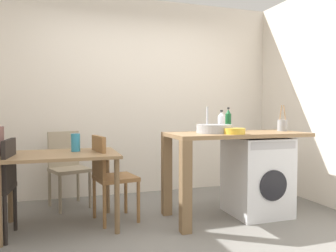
{
  "coord_description": "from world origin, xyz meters",
  "views": [
    {
      "loc": [
        -0.95,
        -2.82,
        1.16
      ],
      "look_at": [
        0.13,
        0.45,
        1.0
      ],
      "focal_mm": 35.4,
      "sensor_mm": 36.0,
      "label": 1
    }
  ],
  "objects_px": {
    "dining_table": "(60,163)",
    "chair_spare_by_wall": "(67,164)",
    "chair_opposite": "(109,173)",
    "bottle_squat_brown": "(228,120)",
    "vase": "(76,143)",
    "bottle_tall_green": "(221,122)",
    "mixing_bowl": "(234,131)",
    "washing_machine": "(257,176)",
    "utensil_crock": "(282,125)"
  },
  "relations": [
    {
      "from": "chair_opposite",
      "to": "washing_machine",
      "type": "relative_size",
      "value": 1.05
    },
    {
      "from": "washing_machine",
      "to": "vase",
      "type": "xyz_separation_m",
      "value": [
        -1.93,
        0.33,
        0.4
      ]
    },
    {
      "from": "washing_machine",
      "to": "bottle_tall_green",
      "type": "bearing_deg",
      "value": 154.13
    },
    {
      "from": "chair_spare_by_wall",
      "to": "utensil_crock",
      "type": "relative_size",
      "value": 3.0
    },
    {
      "from": "mixing_bowl",
      "to": "chair_spare_by_wall",
      "type": "bearing_deg",
      "value": 143.38
    },
    {
      "from": "utensil_crock",
      "to": "chair_spare_by_wall",
      "type": "bearing_deg",
      "value": 158.32
    },
    {
      "from": "washing_machine",
      "to": "vase",
      "type": "relative_size",
      "value": 4.7
    },
    {
      "from": "bottle_squat_brown",
      "to": "dining_table",
      "type": "bearing_deg",
      "value": -179.22
    },
    {
      "from": "chair_opposite",
      "to": "chair_spare_by_wall",
      "type": "relative_size",
      "value": 1.0
    },
    {
      "from": "bottle_tall_green",
      "to": "vase",
      "type": "height_order",
      "value": "bottle_tall_green"
    },
    {
      "from": "chair_spare_by_wall",
      "to": "washing_machine",
      "type": "bearing_deg",
      "value": 134.07
    },
    {
      "from": "vase",
      "to": "dining_table",
      "type": "bearing_deg",
      "value": -146.31
    },
    {
      "from": "mixing_bowl",
      "to": "bottle_tall_green",
      "type": "bearing_deg",
      "value": 82.9
    },
    {
      "from": "bottle_squat_brown",
      "to": "vase",
      "type": "height_order",
      "value": "bottle_squat_brown"
    },
    {
      "from": "washing_machine",
      "to": "chair_spare_by_wall",
      "type": "bearing_deg",
      "value": 153.6
    },
    {
      "from": "chair_spare_by_wall",
      "to": "mixing_bowl",
      "type": "bearing_deg",
      "value": 123.86
    },
    {
      "from": "chair_spare_by_wall",
      "to": "vase",
      "type": "xyz_separation_m",
      "value": [
        0.07,
        -0.67,
        0.32
      ]
    },
    {
      "from": "washing_machine",
      "to": "vase",
      "type": "height_order",
      "value": "vase"
    },
    {
      "from": "dining_table",
      "to": "mixing_bowl",
      "type": "bearing_deg",
      "value": -14.13
    },
    {
      "from": "chair_opposite",
      "to": "utensil_crock",
      "type": "height_order",
      "value": "utensil_crock"
    },
    {
      "from": "chair_spare_by_wall",
      "to": "mixing_bowl",
      "type": "height_order",
      "value": "mixing_bowl"
    },
    {
      "from": "bottle_squat_brown",
      "to": "utensil_crock",
      "type": "height_order",
      "value": "utensil_crock"
    },
    {
      "from": "chair_opposite",
      "to": "bottle_squat_brown",
      "type": "xyz_separation_m",
      "value": [
        1.38,
        -0.01,
        0.54
      ]
    },
    {
      "from": "dining_table",
      "to": "utensil_crock",
      "type": "xyz_separation_m",
      "value": [
        2.45,
        -0.17,
        0.35
      ]
    },
    {
      "from": "washing_machine",
      "to": "utensil_crock",
      "type": "relative_size",
      "value": 2.87
    },
    {
      "from": "vase",
      "to": "bottle_tall_green",
      "type": "bearing_deg",
      "value": -5.58
    },
    {
      "from": "washing_machine",
      "to": "bottle_squat_brown",
      "type": "distance_m",
      "value": 0.7
    },
    {
      "from": "vase",
      "to": "bottle_squat_brown",
      "type": "bearing_deg",
      "value": -2.51
    },
    {
      "from": "utensil_crock",
      "to": "vase",
      "type": "bearing_deg",
      "value": 173.22
    },
    {
      "from": "vase",
      "to": "chair_opposite",
      "type": "bearing_deg",
      "value": -10.94
    },
    {
      "from": "washing_machine",
      "to": "mixing_bowl",
      "type": "bearing_deg",
      "value": -153.68
    },
    {
      "from": "chair_spare_by_wall",
      "to": "washing_machine",
      "type": "height_order",
      "value": "chair_spare_by_wall"
    },
    {
      "from": "vase",
      "to": "utensil_crock",
      "type": "bearing_deg",
      "value": -6.78
    },
    {
      "from": "dining_table",
      "to": "vase",
      "type": "bearing_deg",
      "value": 33.69
    },
    {
      "from": "bottle_tall_green",
      "to": "vase",
      "type": "distance_m",
      "value": 1.6
    },
    {
      "from": "bottle_tall_green",
      "to": "mixing_bowl",
      "type": "bearing_deg",
      "value": -97.1
    },
    {
      "from": "vase",
      "to": "washing_machine",
      "type": "bearing_deg",
      "value": -9.57
    },
    {
      "from": "chair_opposite",
      "to": "bottle_squat_brown",
      "type": "height_order",
      "value": "bottle_squat_brown"
    },
    {
      "from": "dining_table",
      "to": "vase",
      "type": "height_order",
      "value": "vase"
    },
    {
      "from": "washing_machine",
      "to": "mixing_bowl",
      "type": "relative_size",
      "value": 3.89
    },
    {
      "from": "chair_spare_by_wall",
      "to": "utensil_crock",
      "type": "bearing_deg",
      "value": 138.8
    },
    {
      "from": "chair_opposite",
      "to": "bottle_tall_green",
      "type": "distance_m",
      "value": 1.36
    },
    {
      "from": "chair_spare_by_wall",
      "to": "vase",
      "type": "distance_m",
      "value": 0.75
    },
    {
      "from": "chair_spare_by_wall",
      "to": "bottle_tall_green",
      "type": "distance_m",
      "value": 1.92
    },
    {
      "from": "dining_table",
      "to": "bottle_tall_green",
      "type": "xyz_separation_m",
      "value": [
        1.73,
        -0.05,
        0.39
      ]
    },
    {
      "from": "dining_table",
      "to": "chair_spare_by_wall",
      "type": "bearing_deg",
      "value": 84.43
    },
    {
      "from": "mixing_bowl",
      "to": "utensil_crock",
      "type": "xyz_separation_m",
      "value": [
        0.77,
        0.25,
        0.04
      ]
    },
    {
      "from": "chair_opposite",
      "to": "bottle_squat_brown",
      "type": "bearing_deg",
      "value": 79.32
    },
    {
      "from": "chair_opposite",
      "to": "vase",
      "type": "bearing_deg",
      "value": -111.14
    },
    {
      "from": "dining_table",
      "to": "chair_spare_by_wall",
      "type": "xyz_separation_m",
      "value": [
        0.08,
        0.77,
        -0.14
      ]
    }
  ]
}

